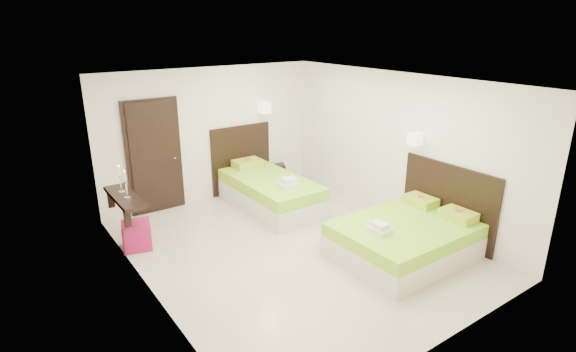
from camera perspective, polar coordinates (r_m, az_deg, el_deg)
floor at (r=7.20m, az=0.74°, el=-9.10°), size 5.50×5.50×0.00m
bed_single at (r=8.67m, az=-2.57°, el=-1.69°), size 1.35×2.24×1.85m
bed_double at (r=7.13m, az=14.99°, el=-7.36°), size 2.04×1.73×1.68m
nightstand at (r=9.95m, az=-1.91°, el=0.36°), size 0.63×0.60×0.44m
ottoman at (r=7.50m, az=-18.64°, el=-7.15°), size 0.53×0.53×0.43m
door at (r=8.56m, az=-16.61°, el=2.30°), size 1.02×0.15×2.14m
console_shelf at (r=7.40m, az=-20.06°, el=-2.58°), size 0.35×1.20×0.78m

